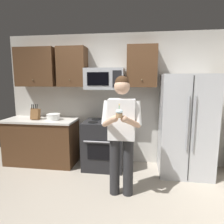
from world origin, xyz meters
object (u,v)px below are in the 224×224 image
(microwave, at_px, (105,79))
(person, at_px, (122,130))
(refrigerator, at_px, (186,125))
(oven_range, at_px, (104,144))
(knife_block, at_px, (35,114))
(bowl_large_white, at_px, (53,117))
(cupcake, at_px, (119,113))

(microwave, bearing_deg, person, -67.40)
(person, bearing_deg, refrigerator, 39.25)
(microwave, height_order, person, microwave)
(oven_range, bearing_deg, person, -64.80)
(microwave, bearing_deg, refrigerator, -6.03)
(oven_range, xyz_separation_m, refrigerator, (1.50, -0.04, 0.44))
(knife_block, bearing_deg, person, -26.09)
(bowl_large_white, height_order, person, person)
(cupcake, bearing_deg, oven_range, 109.09)
(refrigerator, bearing_deg, person, -140.75)
(person, xyz_separation_m, cupcake, (0.00, -0.33, 0.30))
(knife_block, height_order, person, person)
(oven_range, height_order, refrigerator, refrigerator)
(knife_block, xyz_separation_m, bowl_large_white, (0.37, 0.01, -0.05))
(oven_range, bearing_deg, refrigerator, -1.50)
(knife_block, bearing_deg, cupcake, -33.90)
(bowl_large_white, xyz_separation_m, cupcake, (1.44, -1.23, 0.31))
(knife_block, xyz_separation_m, person, (1.81, -0.88, -0.04))
(microwave, height_order, refrigerator, microwave)
(microwave, relative_size, bowl_large_white, 2.78)
(oven_range, relative_size, cupcake, 5.36)
(microwave, distance_m, person, 1.33)
(oven_range, height_order, microwave, microwave)
(oven_range, xyz_separation_m, bowl_large_white, (-1.01, -0.02, 0.52))
(microwave, bearing_deg, bowl_large_white, -172.39)
(bowl_large_white, bearing_deg, knife_block, -177.81)
(refrigerator, height_order, bowl_large_white, refrigerator)
(refrigerator, relative_size, knife_block, 5.63)
(person, bearing_deg, bowl_large_white, 148.01)
(oven_range, bearing_deg, microwave, 89.98)
(oven_range, distance_m, knife_block, 1.49)
(oven_range, bearing_deg, bowl_large_white, -179.13)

